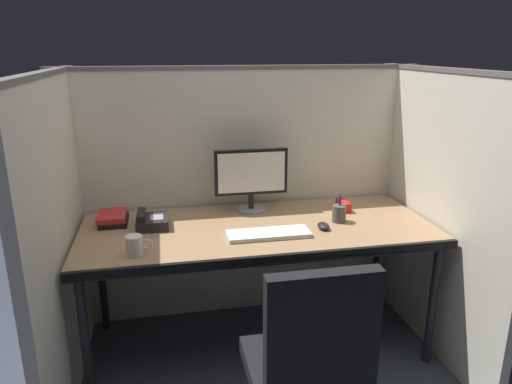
# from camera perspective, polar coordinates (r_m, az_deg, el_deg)

# --- Properties ---
(ground_plane) EXTENTS (8.00, 8.00, 0.00)m
(ground_plane) POSITION_cam_1_polar(r_m,az_deg,el_deg) (2.71, 1.55, -21.17)
(ground_plane) COLOR #383F4C
(cubicle_partition_rear) EXTENTS (2.21, 0.06, 1.57)m
(cubicle_partition_rear) POSITION_cam_1_polar(r_m,az_deg,el_deg) (3.00, -1.48, -0.22)
(cubicle_partition_rear) COLOR beige
(cubicle_partition_rear) RESTS_ON ground
(cubicle_partition_left) EXTENTS (0.06, 1.41, 1.57)m
(cubicle_partition_left) POSITION_cam_1_polar(r_m,az_deg,el_deg) (2.50, -22.36, -5.16)
(cubicle_partition_left) COLOR beige
(cubicle_partition_left) RESTS_ON ground
(cubicle_partition_right) EXTENTS (0.06, 1.41, 1.57)m
(cubicle_partition_right) POSITION_cam_1_polar(r_m,az_deg,el_deg) (2.86, 20.61, -2.22)
(cubicle_partition_right) COLOR beige
(cubicle_partition_right) RESTS_ON ground
(desk) EXTENTS (1.90, 0.80, 0.74)m
(desk) POSITION_cam_1_polar(r_m,az_deg,el_deg) (2.61, 0.27, -5.22)
(desk) COLOR #997551
(desk) RESTS_ON ground
(monitor_center) EXTENTS (0.43, 0.17, 0.37)m
(monitor_center) POSITION_cam_1_polar(r_m,az_deg,el_deg) (2.78, -0.59, 1.97)
(monitor_center) COLOR gray
(monitor_center) RESTS_ON desk
(keyboard_main) EXTENTS (0.43, 0.15, 0.02)m
(keyboard_main) POSITION_cam_1_polar(r_m,az_deg,el_deg) (2.47, 1.52, -5.03)
(keyboard_main) COLOR silver
(keyboard_main) RESTS_ON desk
(computer_mouse) EXTENTS (0.06, 0.10, 0.04)m
(computer_mouse) POSITION_cam_1_polar(r_m,az_deg,el_deg) (2.58, 8.08, -4.05)
(computer_mouse) COLOR black
(computer_mouse) RESTS_ON desk
(book_stack) EXTENTS (0.16, 0.21, 0.06)m
(book_stack) POSITION_cam_1_polar(r_m,az_deg,el_deg) (2.75, -16.75, -3.02)
(book_stack) COLOR black
(book_stack) RESTS_ON desk
(pen_cup) EXTENTS (0.08, 0.08, 0.16)m
(pen_cup) POSITION_cam_1_polar(r_m,az_deg,el_deg) (2.69, 9.91, -2.54)
(pen_cup) COLOR #4C4742
(pen_cup) RESTS_ON desk
(red_stapler) EXTENTS (0.04, 0.15, 0.06)m
(red_stapler) POSITION_cam_1_polar(r_m,az_deg,el_deg) (2.90, 10.42, -1.55)
(red_stapler) COLOR red
(red_stapler) RESTS_ON desk
(desk_phone) EXTENTS (0.17, 0.19, 0.09)m
(desk_phone) POSITION_cam_1_polar(r_m,az_deg,el_deg) (2.64, -12.44, -3.43)
(desk_phone) COLOR black
(desk_phone) RESTS_ON desk
(coffee_mug) EXTENTS (0.13, 0.08, 0.09)m
(coffee_mug) POSITION_cam_1_polar(r_m,az_deg,el_deg) (2.31, -14.29, -6.22)
(coffee_mug) COLOR silver
(coffee_mug) RESTS_ON desk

